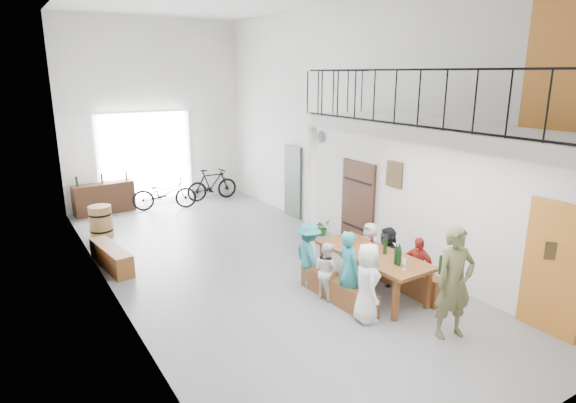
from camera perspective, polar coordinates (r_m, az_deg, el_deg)
floor at (r=10.34m, az=-4.73°, el=-7.41°), size 12.00×12.00×0.00m
room_walls at (r=9.57m, az=-5.19°, el=12.68°), size 12.00×12.00×12.00m
gateway_portal at (r=15.21m, az=-16.53°, el=4.80°), size 2.80×0.08×2.80m
right_wall_decor at (r=9.91m, az=14.22°, el=1.77°), size 0.07×8.28×5.07m
balcony at (r=8.34m, az=17.48°, el=7.65°), size 1.52×5.62×4.00m
tasting_table at (r=8.89m, az=9.99°, el=-6.52°), size 1.00×2.29×0.79m
bench_inner at (r=8.70m, az=5.90°, el=-10.41°), size 0.36×1.83×0.42m
bench_wall at (r=9.47m, az=12.70°, el=-8.27°), size 0.30×2.17×0.50m
tableware at (r=8.64m, az=10.91°, el=-5.63°), size 0.48×1.67×0.35m
side_bench at (r=10.70m, az=-20.21°, el=-6.21°), size 0.56×1.67×0.46m
oak_barrel at (r=12.62m, az=-21.30°, el=-2.28°), size 0.55×0.55×0.81m
serving_counter at (r=14.83m, az=-20.96°, el=0.38°), size 1.71×0.62×0.88m
counter_bottles at (r=14.71m, az=-21.18°, el=2.57°), size 1.43×0.15×0.28m
guest_left_a at (r=7.96m, az=9.36°, el=-9.47°), size 0.65×0.76×1.32m
guest_left_b at (r=8.34m, az=7.18°, el=-8.04°), size 0.34×0.51×1.37m
guest_left_c at (r=8.70m, az=4.60°, el=-8.13°), size 0.46×0.55×1.04m
guest_left_d at (r=9.08m, az=2.51°, el=-6.37°), size 0.55×0.85×1.25m
guest_right_a at (r=9.03m, az=15.05°, el=-7.48°), size 0.46×0.71×1.12m
guest_right_b at (r=9.41m, az=11.64°, el=-6.28°), size 0.52×1.09×1.13m
guest_right_c at (r=9.90m, az=9.65°, el=-5.39°), size 0.38×0.54×1.04m
host_standing at (r=7.74m, az=19.11°, el=-9.07°), size 0.73×0.57×1.77m
potted_plant at (r=12.04m, az=4.13°, el=-3.07°), size 0.44×0.40×0.41m
bicycle_near at (r=14.68m, az=-14.44°, el=0.94°), size 1.96×1.11×0.97m
bicycle_far at (r=15.46m, az=-8.99°, el=2.00°), size 1.68×0.48×1.00m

